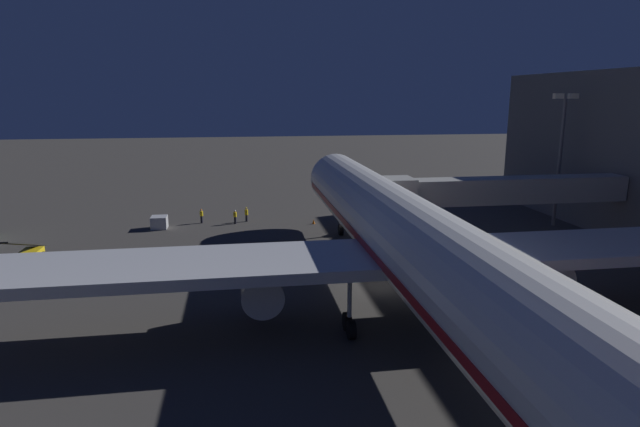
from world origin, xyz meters
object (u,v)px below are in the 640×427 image
at_px(ground_crew_by_tug, 235,216).
at_px(jet_bridge, 488,191).
at_px(baggage_container_mid_row, 159,222).
at_px(ground_crew_near_nose_gear, 201,215).
at_px(belt_loader, 26,256).
at_px(airliner_at_gate, 415,247).
at_px(traffic_cone_nose_port, 350,220).
at_px(apron_floodlight_mast, 561,149).
at_px(traffic_cone_nose_starboard, 314,222).
at_px(ground_crew_marshaller_fwd, 246,214).

bearing_deg(ground_crew_by_tug, jet_bridge, 151.46).
xyz_separation_m(baggage_container_mid_row, ground_crew_by_tug, (-8.58, -0.91, 0.22)).
bearing_deg(ground_crew_near_nose_gear, baggage_container_mid_row, 22.32).
xyz_separation_m(belt_loader, baggage_container_mid_row, (-9.94, -11.95, -0.14)).
distance_m(airliner_at_gate, baggage_container_mid_row, 36.37).
relative_size(airliner_at_gate, traffic_cone_nose_port, 111.62).
bearing_deg(ground_crew_near_nose_gear, apron_floodlight_mast, 169.58).
distance_m(apron_floodlight_mast, traffic_cone_nose_port, 25.37).
height_order(jet_bridge, ground_crew_by_tug, jet_bridge).
relative_size(belt_loader, ground_crew_by_tug, 4.98).
bearing_deg(traffic_cone_nose_port, traffic_cone_nose_starboard, 0.00).
bearing_deg(ground_crew_marshaller_fwd, traffic_cone_nose_starboard, 162.89).
height_order(baggage_container_mid_row, ground_crew_marshaller_fwd, ground_crew_marshaller_fwd).
relative_size(baggage_container_mid_row, traffic_cone_nose_starboard, 3.42).
bearing_deg(jet_bridge, traffic_cone_nose_port, -46.91).
height_order(baggage_container_mid_row, traffic_cone_nose_port, baggage_container_mid_row).
xyz_separation_m(jet_bridge, ground_crew_near_nose_gear, (28.83, -14.50, -4.72)).
bearing_deg(traffic_cone_nose_port, ground_crew_near_nose_gear, -7.97).
xyz_separation_m(belt_loader, traffic_cone_nose_starboard, (-27.71, -11.38, -0.57)).
distance_m(ground_crew_near_nose_gear, ground_crew_by_tug, 4.08).
height_order(belt_loader, traffic_cone_nose_port, belt_loader).
distance_m(ground_crew_near_nose_gear, traffic_cone_nose_port, 17.74).
relative_size(airliner_at_gate, apron_floodlight_mast, 4.06).
xyz_separation_m(airliner_at_gate, traffic_cone_nose_starboard, (2.20, -29.45, -5.28)).
relative_size(belt_loader, ground_crew_near_nose_gear, 4.91).
bearing_deg(ground_crew_by_tug, ground_crew_near_nose_gear, -13.92).
relative_size(belt_loader, baggage_container_mid_row, 4.45).
bearing_deg(traffic_cone_nose_port, baggage_container_mid_row, -1.46).
distance_m(jet_bridge, traffic_cone_nose_starboard, 20.48).
xyz_separation_m(ground_crew_marshaller_fwd, traffic_cone_nose_port, (-12.24, 2.41, -0.68)).
height_order(airliner_at_gate, belt_loader, airliner_at_gate).
relative_size(apron_floodlight_mast, traffic_cone_nose_starboard, 27.49).
xyz_separation_m(baggage_container_mid_row, ground_crew_marshaller_fwd, (-9.93, -1.85, 0.25)).
relative_size(apron_floodlight_mast, ground_crew_by_tug, 8.98).
xyz_separation_m(ground_crew_by_tug, traffic_cone_nose_port, (-13.59, 1.48, -0.65)).
bearing_deg(belt_loader, ground_crew_near_nose_gear, -136.43).
bearing_deg(traffic_cone_nose_starboard, airliner_at_gate, 94.27).
bearing_deg(traffic_cone_nose_starboard, belt_loader, 22.34).
bearing_deg(airliner_at_gate, jet_bridge, -127.74).
bearing_deg(belt_loader, apron_floodlight_mast, -173.49).
bearing_deg(apron_floodlight_mast, traffic_cone_nose_port, -12.25).
relative_size(apron_floodlight_mast, ground_crew_marshaller_fwd, 8.67).
height_order(baggage_container_mid_row, ground_crew_by_tug, ground_crew_by_tug).
height_order(ground_crew_near_nose_gear, traffic_cone_nose_starboard, ground_crew_near_nose_gear).
xyz_separation_m(baggage_container_mid_row, ground_crew_near_nose_gear, (-4.61, -1.89, 0.23)).
xyz_separation_m(airliner_at_gate, ground_crew_marshaller_fwd, (10.04, -31.86, -4.60)).
distance_m(belt_loader, ground_crew_by_tug, 22.54).
height_order(airliner_at_gate, traffic_cone_nose_starboard, airliner_at_gate).
distance_m(ground_crew_by_tug, traffic_cone_nose_starboard, 9.33).
height_order(apron_floodlight_mast, traffic_cone_nose_starboard, apron_floodlight_mast).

